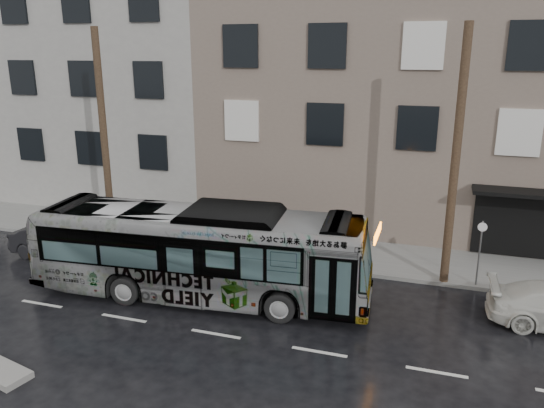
# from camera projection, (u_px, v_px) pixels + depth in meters

# --- Properties ---
(ground) EXTENTS (120.00, 120.00, 0.00)m
(ground) POSITION_uv_depth(u_px,v_px,m) (245.00, 299.00, 18.29)
(ground) COLOR black
(ground) RESTS_ON ground
(sidewalk) EXTENTS (90.00, 3.60, 0.15)m
(sidewalk) POSITION_uv_depth(u_px,v_px,m) (286.00, 248.00, 22.74)
(sidewalk) COLOR gray
(sidewalk) RESTS_ON ground
(building_taupe) EXTENTS (20.00, 12.00, 11.00)m
(building_taupe) POSITION_uv_depth(u_px,v_px,m) (424.00, 106.00, 26.86)
(building_taupe) COLOR #7A6B5D
(building_taupe) RESTS_ON ground
(building_grey) EXTENTS (26.00, 15.00, 16.00)m
(building_grey) POSITION_uv_depth(u_px,v_px,m) (61.00, 53.00, 34.32)
(building_grey) COLOR #A3A19A
(building_grey) RESTS_ON ground
(utility_pole_front) EXTENTS (0.30, 0.30, 9.00)m
(utility_pole_front) POSITION_uv_depth(u_px,v_px,m) (456.00, 160.00, 18.07)
(utility_pole_front) COLOR #503C28
(utility_pole_front) RESTS_ON sidewalk
(utility_pole_rear) EXTENTS (0.30, 0.30, 9.00)m
(utility_pole_rear) POSITION_uv_depth(u_px,v_px,m) (104.00, 139.00, 22.21)
(utility_pole_rear) COLOR #503C28
(utility_pole_rear) RESTS_ON sidewalk
(sign_post) EXTENTS (0.06, 0.06, 2.40)m
(sign_post) POSITION_uv_depth(u_px,v_px,m) (479.00, 253.00, 18.68)
(sign_post) COLOR slate
(sign_post) RESTS_ON sidewalk
(bus) EXTENTS (11.82, 3.66, 3.24)m
(bus) POSITION_uv_depth(u_px,v_px,m) (200.00, 252.00, 18.05)
(bus) COLOR #B2B2B2
(bus) RESTS_ON ground
(dark_sedan) EXTENTS (4.38, 1.82, 1.41)m
(dark_sedan) POSITION_uv_depth(u_px,v_px,m) (60.00, 242.00, 21.61)
(dark_sedan) COLOR black
(dark_sedan) RESTS_ON ground
(slush_pile) EXTENTS (1.94, 1.19, 0.18)m
(slush_pile) POSITION_uv_depth(u_px,v_px,m) (0.00, 372.00, 13.99)
(slush_pile) COLOR #A8A6A0
(slush_pile) RESTS_ON ground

